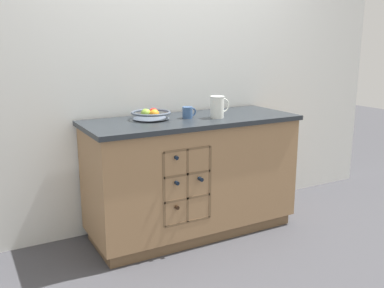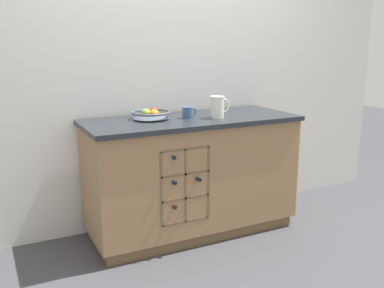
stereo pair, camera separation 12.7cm
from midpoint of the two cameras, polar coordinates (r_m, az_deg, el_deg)
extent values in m
plane|color=#424247|center=(3.52, -1.06, -11.46)|extent=(14.00, 14.00, 0.00)
cube|color=silver|center=(3.53, -3.99, 10.04)|extent=(4.40, 0.06, 2.55)
cube|color=brown|center=(3.50, -1.06, -10.79)|extent=(1.55, 0.54, 0.09)
cube|color=#99724C|center=(3.35, -1.09, -3.85)|extent=(1.61, 0.60, 0.80)
cube|color=#23282D|center=(3.25, -1.12, 3.17)|extent=(1.65, 0.64, 0.03)
cube|color=brown|center=(3.09, -2.66, -5.15)|extent=(0.37, 0.01, 0.54)
cube|color=brown|center=(2.97, -5.39, -5.95)|extent=(0.02, 0.10, 0.54)
cube|color=brown|center=(3.13, 0.78, -4.90)|extent=(0.02, 0.10, 0.54)
cube|color=brown|center=(3.14, -2.18, -10.06)|extent=(0.37, 0.10, 0.02)
cube|color=brown|center=(3.07, -2.21, -7.00)|extent=(0.37, 0.10, 0.02)
cube|color=brown|center=(3.02, -2.24, -3.81)|extent=(0.37, 0.10, 0.02)
cube|color=brown|center=(2.97, -2.27, -0.52)|extent=(0.37, 0.10, 0.02)
cube|color=brown|center=(3.04, -2.22, -5.42)|extent=(0.02, 0.10, 0.54)
cylinder|color=black|center=(3.13, -4.52, -7.49)|extent=(0.07, 0.19, 0.07)
cylinder|color=black|center=(3.02, -3.47, -8.28)|extent=(0.03, 0.08, 0.03)
cylinder|color=black|center=(3.09, -4.69, -4.31)|extent=(0.07, 0.20, 0.07)
cylinder|color=black|center=(2.96, -3.52, -5.07)|extent=(0.03, 0.09, 0.03)
cylinder|color=black|center=(3.15, -1.49, -3.92)|extent=(0.07, 0.20, 0.07)
cylinder|color=black|center=(3.03, -0.26, -4.61)|extent=(0.03, 0.08, 0.03)
cylinder|color=black|center=(3.03, -4.66, -1.17)|extent=(0.07, 0.18, 0.07)
cylinder|color=black|center=(2.91, -3.59, -1.73)|extent=(0.03, 0.08, 0.03)
cylinder|color=#4C5666|center=(3.20, -6.61, 3.34)|extent=(0.13, 0.13, 0.01)
cone|color=#4C5666|center=(3.19, -6.62, 3.88)|extent=(0.27, 0.27, 0.05)
torus|color=#4C5666|center=(3.19, -6.63, 4.18)|extent=(0.30, 0.30, 0.02)
sphere|color=#7FA838|center=(3.19, -7.31, 4.02)|extent=(0.08, 0.08, 0.08)
sphere|color=red|center=(3.23, -6.30, 4.15)|extent=(0.07, 0.07, 0.07)
sphere|color=orange|center=(3.16, -6.20, 3.94)|extent=(0.07, 0.07, 0.07)
cylinder|color=silver|center=(3.24, 2.24, 4.95)|extent=(0.10, 0.10, 0.17)
torus|color=silver|center=(3.23, 2.25, 6.34)|extent=(0.11, 0.11, 0.01)
torus|color=silver|center=(3.27, 3.06, 5.16)|extent=(0.11, 0.01, 0.11)
cylinder|color=#385684|center=(3.23, -1.75, 4.21)|extent=(0.08, 0.08, 0.09)
torus|color=#385684|center=(3.25, -1.11, 4.30)|extent=(0.07, 0.01, 0.07)
camera|label=1|loc=(0.06, -91.11, -0.26)|focal=40.00mm
camera|label=2|loc=(0.06, 88.89, 0.26)|focal=40.00mm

